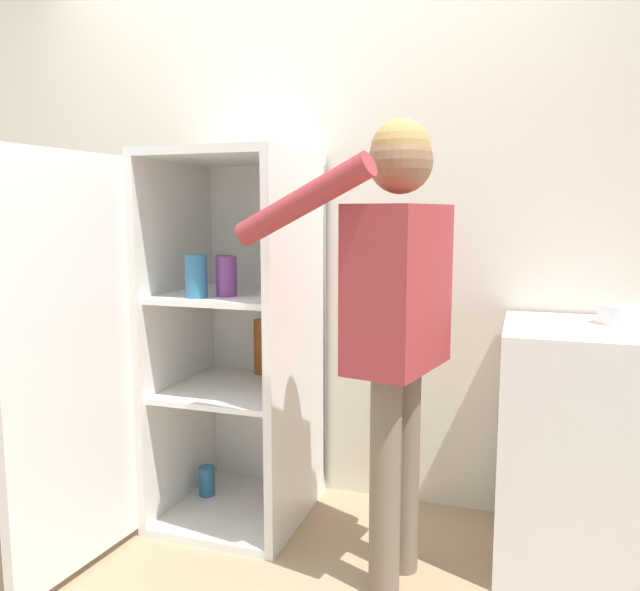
{
  "coord_description": "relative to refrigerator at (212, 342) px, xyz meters",
  "views": [
    {
      "loc": [
        1.02,
        -1.79,
        1.33
      ],
      "look_at": [
        0.22,
        0.6,
        0.99
      ],
      "focal_mm": 35.0,
      "sensor_mm": 36.0,
      "label": 1
    }
  ],
  "objects": [
    {
      "name": "person",
      "position": [
        0.83,
        -0.21,
        0.25
      ],
      "size": [
        0.7,
        0.55,
        1.63
      ],
      "color": "#726656",
      "rests_on": "ground_plane"
    },
    {
      "name": "wall_back",
      "position": [
        0.23,
        0.46,
        0.49
      ],
      "size": [
        7.0,
        0.06,
        2.55
      ],
      "color": "silver",
      "rests_on": "ground_plane"
    },
    {
      "name": "refrigerator",
      "position": [
        0.0,
        0.0,
        0.0
      ],
      "size": [
        0.7,
        1.26,
        1.57
      ],
      "color": "white",
      "rests_on": "ground_plane"
    },
    {
      "name": "bowl",
      "position": [
        1.59,
        0.21,
        0.17
      ],
      "size": [
        0.16,
        0.16,
        0.07
      ],
      "color": "white",
      "rests_on": "counter"
    },
    {
      "name": "counter",
      "position": [
        1.46,
        0.12,
        -0.33
      ],
      "size": [
        0.55,
        0.59,
        0.91
      ],
      "color": "white",
      "rests_on": "ground_plane"
    }
  ]
}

